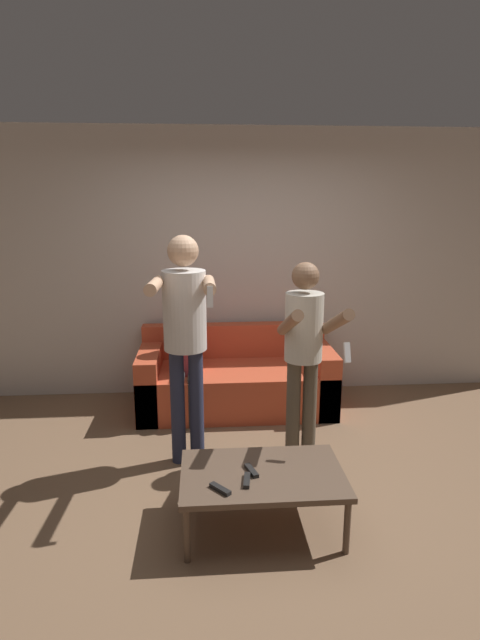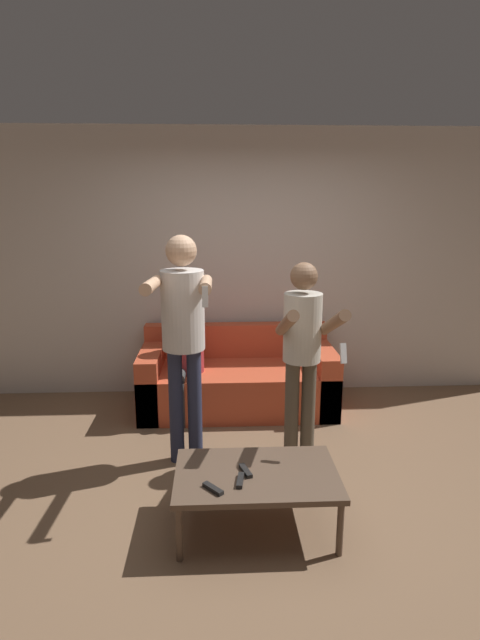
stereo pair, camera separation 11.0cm
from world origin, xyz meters
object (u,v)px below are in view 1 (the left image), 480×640
person_standing_left (185,324)px  remote_mid (247,480)px  person_standing_right (304,343)px  remote_far (251,471)px  coffee_table (262,477)px  remote_near (220,489)px  couch (236,380)px  person_seated (186,351)px

person_standing_left → remote_mid: 1.24m
person_standing_right → remote_far: 1.10m
coffee_table → remote_far: (-0.07, 0.00, 0.05)m
remote_near → couch: bearing=83.7°
person_standing_right → remote_far: size_ratio=10.17×
couch → person_standing_right: person_standing_right is taller
couch → person_seated: bearing=-158.2°
remote_mid → person_seated: bearing=102.7°
coffee_table → remote_mid: 0.15m
couch → coffee_table: size_ratio=1.86×
person_standing_right → remote_far: (-0.48, -0.82, -0.57)m
person_standing_left → remote_mid: person_standing_left is taller
person_standing_right → remote_mid: (-0.51, -0.92, -0.57)m
person_seated → remote_mid: person_seated is taller
person_seated → remote_far: (0.44, -1.70, -0.25)m
couch → remote_far: bearing=-90.9°
couch → person_standing_right: 1.35m
person_standing_right → remote_far: bearing=-120.2°
remote_mid → remote_far: size_ratio=1.00×
remote_near → remote_far: same height
person_seated → remote_near: 1.91m
person_standing_left → person_standing_right: 0.90m
couch → person_standing_left: person_standing_left is taller
person_standing_left → person_seated: bearing=91.9°
couch → person_standing_left: bearing=-112.8°
person_standing_left → coffee_table: bearing=-59.8°
person_standing_right → person_seated: size_ratio=1.34×
person_standing_right → coffee_table: bearing=-116.5°
person_standing_right → person_seated: (-0.92, 0.88, -0.32)m
person_seated → coffee_table: (0.51, -1.70, -0.30)m
coffee_table → remote_far: 0.08m
remote_far → person_standing_left: bearing=116.7°
remote_mid → remote_far: same height
couch → remote_near: couch is taller
remote_far → person_standing_right: bearing=59.8°
person_seated → remote_mid: (0.40, -1.80, -0.25)m
coffee_table → remote_near: size_ratio=7.35×
remote_near → remote_mid: 0.18m
person_standing_right → coffee_table: size_ratio=1.56×
remote_mid → person_standing_right: bearing=60.9°
person_standing_right → person_standing_left: bearing=179.6°
couch → person_standing_right: bearing=-67.3°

